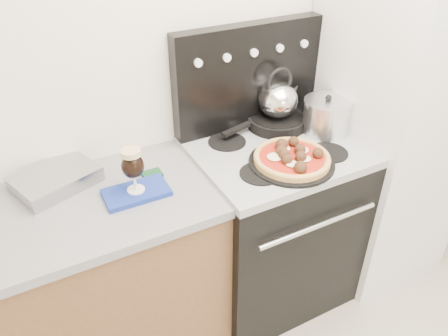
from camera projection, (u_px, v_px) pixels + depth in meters
room_shell at (444, 199)px, 1.16m from camera, size 3.52×3.01×2.52m
base_cabinet at (51, 304)px, 1.88m from camera, size 1.45×0.60×0.86m
countertop at (25, 225)px, 1.63m from camera, size 1.48×0.63×0.04m
stove_body at (270, 226)px, 2.29m from camera, size 0.76×0.65×0.88m
cooktop at (276, 151)px, 2.03m from camera, size 0.76×0.65×0.04m
backguard at (248, 76)px, 2.08m from camera, size 0.76×0.08×0.50m
fridge at (393, 112)px, 2.26m from camera, size 0.64×0.68×1.90m
foil_sheet at (56, 179)px, 1.79m from camera, size 0.38×0.32×0.06m
oven_mitt at (136, 192)px, 1.75m from camera, size 0.26×0.15×0.02m
beer_glass at (133, 170)px, 1.69m from camera, size 0.10×0.10×0.19m
pizza_pan at (291, 162)px, 1.90m from camera, size 0.46×0.46×0.01m
pizza at (292, 157)px, 1.89m from camera, size 0.42×0.42×0.05m
skillet at (276, 121)px, 2.18m from camera, size 0.35×0.35×0.05m
tea_kettle at (278, 97)px, 2.11m from camera, size 0.21×0.21×0.21m
stock_pot at (326, 117)px, 2.10m from camera, size 0.23×0.23×0.16m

